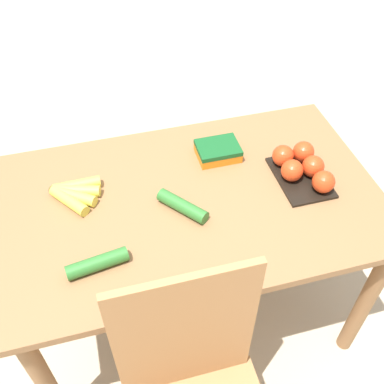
# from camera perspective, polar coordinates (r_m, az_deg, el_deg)

# --- Properties ---
(ground_plane) EXTENTS (12.00, 12.00, 0.00)m
(ground_plane) POSITION_cam_1_polar(r_m,az_deg,el_deg) (2.11, 0.00, -14.43)
(ground_plane) COLOR #B7A88E
(dining_table) EXTENTS (1.29, 0.79, 0.73)m
(dining_table) POSITION_cam_1_polar(r_m,az_deg,el_deg) (1.60, 0.00, -3.37)
(dining_table) COLOR olive
(dining_table) RESTS_ON ground_plane
(banana_bunch) EXTENTS (0.18, 0.16, 0.04)m
(banana_bunch) POSITION_cam_1_polar(r_m,az_deg,el_deg) (1.56, -14.82, -0.12)
(banana_bunch) COLOR brown
(banana_bunch) RESTS_ON dining_table
(tomato_pack) EXTENTS (0.17, 0.25, 0.09)m
(tomato_pack) POSITION_cam_1_polar(r_m,az_deg,el_deg) (1.61, 13.85, 3.12)
(tomato_pack) COLOR black
(tomato_pack) RESTS_ON dining_table
(carrot_bag) EXTENTS (0.15, 0.12, 0.05)m
(carrot_bag) POSITION_cam_1_polar(r_m,az_deg,el_deg) (1.66, 3.32, 5.34)
(carrot_bag) COLOR orange
(carrot_bag) RESTS_ON dining_table
(cucumber_near) EXTENTS (0.15, 0.17, 0.04)m
(cucumber_near) POSITION_cam_1_polar(r_m,az_deg,el_deg) (1.47, -1.21, -1.79)
(cucumber_near) COLOR #2D702D
(cucumber_near) RESTS_ON dining_table
(cucumber_far) EXTENTS (0.19, 0.07, 0.04)m
(cucumber_far) POSITION_cam_1_polar(r_m,az_deg,el_deg) (1.35, -11.92, -8.84)
(cucumber_far) COLOR #2D702D
(cucumber_far) RESTS_ON dining_table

